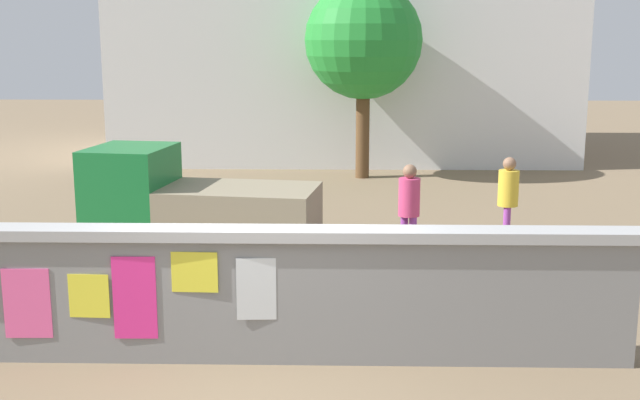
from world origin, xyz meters
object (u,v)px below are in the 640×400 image
object	(u,v)px
auto_rickshaw_truck	(191,207)
tree_roadside	(364,41)
motorcycle	(515,272)
person_walking	(409,204)
bicycle_near	(371,295)
person_bystander	(508,195)

from	to	relation	value
auto_rickshaw_truck	tree_roadside	world-z (taller)	tree_roadside
motorcycle	person_walking	world-z (taller)	person_walking
bicycle_near	person_walking	bearing A→B (deg)	75.38
person_bystander	tree_roadside	size ratio (longest dim) A/B	0.33
person_bystander	bicycle_near	bearing A→B (deg)	-124.79
motorcycle	tree_roadside	world-z (taller)	tree_roadside
person_walking	tree_roadside	size ratio (longest dim) A/B	0.33
motorcycle	bicycle_near	bearing A→B (deg)	-159.16
auto_rickshaw_truck	bicycle_near	xyz separation A→B (m)	(2.77, -2.75, -0.54)
auto_rickshaw_truck	person_walking	size ratio (longest dim) A/B	2.33
auto_rickshaw_truck	person_bystander	size ratio (longest dim) A/B	2.33
bicycle_near	person_bystander	size ratio (longest dim) A/B	1.03
person_walking	tree_roadside	xyz separation A→B (m)	(-0.50, 8.09, 2.48)
auto_rickshaw_truck	motorcycle	distance (m)	5.16
bicycle_near	person_bystander	bearing A→B (deg)	55.21
motorcycle	tree_roadside	bearing A→B (deg)	100.02
bicycle_near	person_walking	xyz separation A→B (m)	(0.70, 2.67, 0.62)
motorcycle	tree_roadside	size ratio (longest dim) A/B	0.38
auto_rickshaw_truck	person_walking	bearing A→B (deg)	-1.40
person_bystander	person_walking	bearing A→B (deg)	-154.86
person_walking	bicycle_near	bearing A→B (deg)	-104.62
auto_rickshaw_truck	motorcycle	xyz separation A→B (m)	(4.73, -2.00, -0.44)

